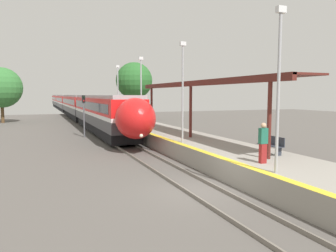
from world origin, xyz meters
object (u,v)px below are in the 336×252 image
at_px(lamppost_near, 279,81).
at_px(railway_signal, 84,111).
at_px(lamppost_mid, 183,86).
at_px(train, 71,103).
at_px(person_waiting, 263,142).
at_px(platform_bench, 272,144).
at_px(lamppost_far, 141,89).
at_px(lamppost_farthest, 118,90).

bearing_deg(lamppost_near, railway_signal, 101.18).
bearing_deg(lamppost_mid, train, 92.45).
bearing_deg(person_waiting, train, 92.81).
relative_size(platform_bench, lamppost_far, 0.26).
height_order(person_waiting, lamppost_near, lamppost_near).
bearing_deg(platform_bench, lamppost_near, -127.14).
relative_size(train, platform_bench, 59.50).
height_order(person_waiting, lamppost_mid, lamppost_mid).
bearing_deg(lamppost_farthest, person_waiting, -88.46).
bearing_deg(lamppost_mid, railway_signal, 108.20).
bearing_deg(platform_bench, lamppost_farthest, 96.43).
distance_m(lamppost_mid, lamppost_far, 8.62).
relative_size(lamppost_near, lamppost_far, 1.00).
relative_size(railway_signal, lamppost_near, 0.64).
relative_size(train, lamppost_near, 15.39).
relative_size(platform_bench, railway_signal, 0.40).
distance_m(lamppost_near, lamppost_mid, 8.62).
xyz_separation_m(railway_signal, lamppost_near, (4.27, -21.62, 2.08)).
distance_m(train, lamppost_far, 40.55).
xyz_separation_m(person_waiting, lamppost_farthest, (-0.65, 24.22, 2.56)).
bearing_deg(person_waiting, railway_signal, 103.85).
height_order(railway_signal, lamppost_near, lamppost_near).
bearing_deg(platform_bench, lamppost_mid, 115.69).
bearing_deg(lamppost_farthest, lamppost_near, -90.00).
xyz_separation_m(lamppost_mid, lamppost_far, (0.00, 8.62, 0.00)).
xyz_separation_m(person_waiting, railway_signal, (-4.93, 19.99, 0.48)).
relative_size(lamppost_near, lamppost_mid, 1.00).
distance_m(train, lamppost_farthest, 31.97).
bearing_deg(person_waiting, lamppost_mid, 95.34).
distance_m(train, lamppost_mid, 49.15).
distance_m(platform_bench, lamppost_mid, 6.58).
bearing_deg(lamppost_mid, person_waiting, -84.66).
distance_m(lamppost_far, lamppost_farthest, 8.62).
relative_size(platform_bench, lamppost_mid, 0.26).
xyz_separation_m(platform_bench, lamppost_far, (-2.54, 13.89, 3.01)).
bearing_deg(lamppost_mid, lamppost_far, 90.00).
distance_m(railway_signal, lamppost_near, 22.14).
bearing_deg(train, lamppost_far, -87.03).
distance_m(platform_bench, person_waiting, 2.59).
bearing_deg(person_waiting, platform_bench, 42.40).
bearing_deg(railway_signal, platform_bench, -69.56).
bearing_deg(railway_signal, lamppost_near, -78.82).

